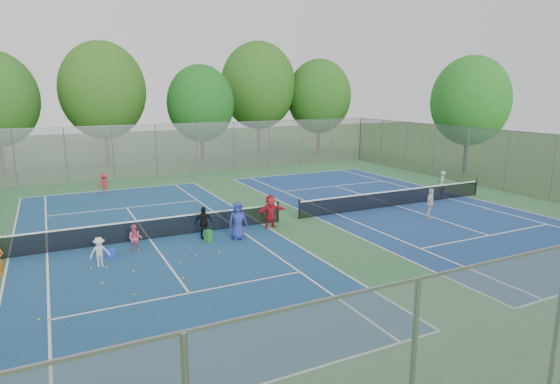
{
  "coord_description": "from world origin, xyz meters",
  "views": [
    {
      "loc": [
        -10.68,
        -20.42,
        6.45
      ],
      "look_at": [
        0.0,
        1.0,
        1.3
      ],
      "focal_mm": 30.0,
      "sensor_mm": 36.0,
      "label": 1
    }
  ],
  "objects_px": {
    "net_left": "(149,230)",
    "instructor": "(441,184)",
    "net_right": "(397,198)",
    "ball_crate": "(111,253)",
    "ball_hopper": "(208,236)"
  },
  "relations": [
    {
      "from": "net_left",
      "to": "instructor",
      "type": "bearing_deg",
      "value": 2.23
    },
    {
      "from": "net_left",
      "to": "net_right",
      "type": "height_order",
      "value": "same"
    },
    {
      "from": "net_left",
      "to": "net_right",
      "type": "relative_size",
      "value": 1.0
    },
    {
      "from": "net_left",
      "to": "instructor",
      "type": "xyz_separation_m",
      "value": [
        18.13,
        0.71,
        0.36
      ]
    },
    {
      "from": "net_right",
      "to": "ball_crate",
      "type": "relative_size",
      "value": 36.13
    },
    {
      "from": "net_right",
      "to": "instructor",
      "type": "height_order",
      "value": "instructor"
    },
    {
      "from": "net_right",
      "to": "instructor",
      "type": "distance_m",
      "value": 4.21
    },
    {
      "from": "net_right",
      "to": "ball_crate",
      "type": "bearing_deg",
      "value": -174.21
    },
    {
      "from": "net_left",
      "to": "ball_crate",
      "type": "xyz_separation_m",
      "value": [
        -1.84,
        -1.61,
        -0.3
      ]
    },
    {
      "from": "net_right",
      "to": "ball_hopper",
      "type": "xyz_separation_m",
      "value": [
        -11.78,
        -1.56,
        -0.18
      ]
    },
    {
      "from": "net_left",
      "to": "net_right",
      "type": "distance_m",
      "value": 14.0
    },
    {
      "from": "net_right",
      "to": "ball_crate",
      "type": "height_order",
      "value": "net_right"
    },
    {
      "from": "ball_crate",
      "to": "net_right",
      "type": "bearing_deg",
      "value": 5.79
    },
    {
      "from": "net_left",
      "to": "ball_hopper",
      "type": "distance_m",
      "value": 2.72
    },
    {
      "from": "ball_hopper",
      "to": "instructor",
      "type": "relative_size",
      "value": 0.34
    }
  ]
}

